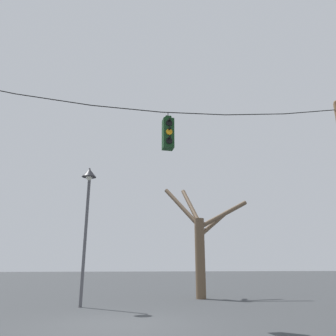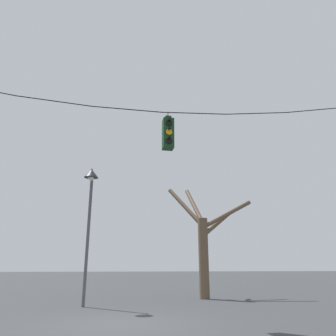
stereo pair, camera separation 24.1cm
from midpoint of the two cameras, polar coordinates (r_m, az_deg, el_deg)
The scene contains 5 objects.
ground_plane at distance 9.38m, azimuth -9.30°, elevation -25.32°, with size 200.00×200.00×0.00m, color #383A3D.
span_wire at distance 10.74m, azimuth -7.71°, elevation 11.46°, with size 15.52×0.03×0.83m.
traffic_light_near_right_pole at distance 10.46m, azimuth -0.66°, elevation 6.02°, with size 0.34×0.58×1.26m.
street_lamp at distance 13.21m, azimuth -14.30°, elevation -4.88°, with size 0.56×0.95×5.16m.
bare_tree at distance 16.55m, azimuth 5.27°, elevation -12.24°, with size 4.04×2.33×5.59m.
Camera 1 is at (-0.72, -9.23, 1.42)m, focal length 35.00 mm.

